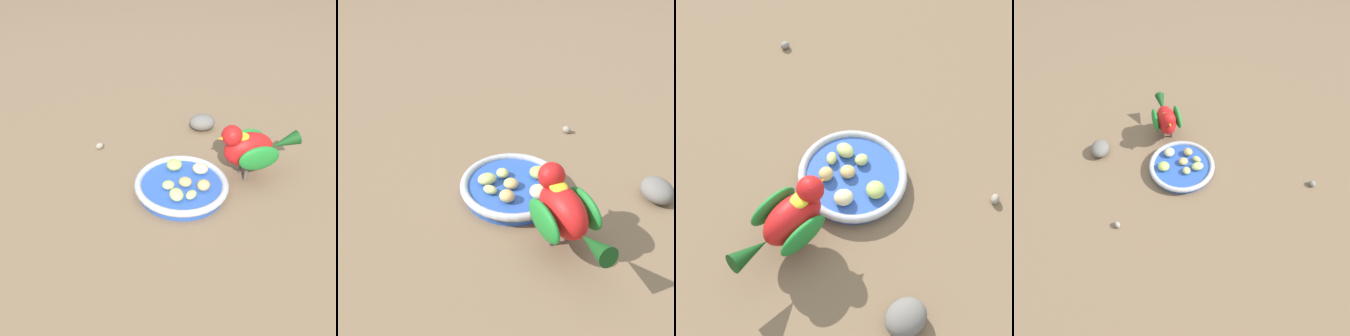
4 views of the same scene
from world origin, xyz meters
The scene contains 12 objects.
ground_plane centered at (0.00, 0.00, 0.00)m, with size 4.00×4.00×0.00m, color #7A6047.
feeding_bowl centered at (0.00, -0.03, 0.02)m, with size 0.20×0.20×0.03m.
apple_piece_0 centered at (-0.02, -0.07, 0.03)m, with size 0.03×0.03×0.02m, color tan.
apple_piece_1 centered at (-0.01, 0.00, 0.03)m, with size 0.03×0.02×0.02m, color #C6D17A.
apple_piece_2 centered at (-0.05, -0.04, 0.03)m, with size 0.03×0.02×0.02m, color #C6D17A.
apple_piece_3 centered at (0.04, -0.08, 0.03)m, with size 0.04×0.03×0.02m, color beige.
apple_piece_4 centered at (0.06, -0.02, 0.03)m, with size 0.04×0.03×0.02m, color #B2CC66.
apple_piece_5 centered at (-0.01, -0.04, 0.03)m, with size 0.03×0.03×0.02m, color tan.
apple_piece_6 centered at (-0.05, -0.01, 0.03)m, with size 0.04×0.03×0.02m, color #C6D17A.
parrot centered at (0.04, -0.19, 0.08)m, with size 0.10×0.20×0.14m.
rock_large centered at (0.26, -0.12, 0.02)m, with size 0.07×0.06×0.04m, color slate.
pebble_1 centered at (0.19, 0.15, 0.01)m, with size 0.02×0.01×0.02m, color gray.
Camera 2 is at (-0.18, -0.62, 0.51)m, focal length 43.51 mm.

